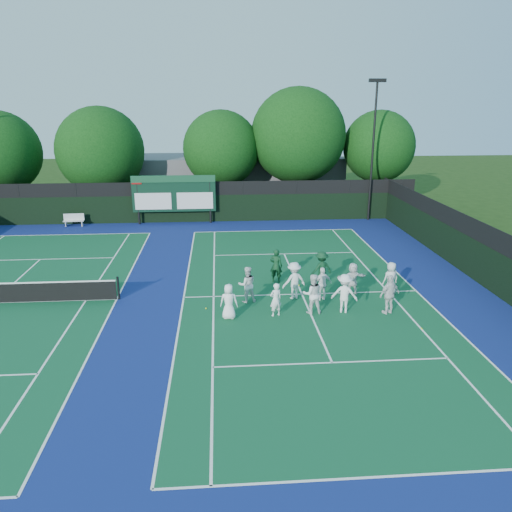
{
  "coord_description": "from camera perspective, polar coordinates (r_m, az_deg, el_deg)",
  "views": [
    {
      "loc": [
        -3.78,
        -20.48,
        8.67
      ],
      "look_at": [
        -2.0,
        3.0,
        1.3
      ],
      "focal_mm": 35.0,
      "sensor_mm": 36.0,
      "label": 1
    }
  ],
  "objects": [
    {
      "name": "court_apron",
      "position": [
        23.27,
        -9.53,
        -4.74
      ],
      "size": [
        34.0,
        32.0,
        0.01
      ],
      "primitive_type": "cube",
      "color": "navy",
      "rests_on": "ground"
    },
    {
      "name": "bench",
      "position": [
        38.21,
        -20.1,
        3.94
      ],
      "size": [
        1.45,
        0.49,
        0.9
      ],
      "color": "silver",
      "rests_on": "ground"
    },
    {
      "name": "scoreboard",
      "position": [
        36.78,
        -9.38,
        7.0
      ],
      "size": [
        6.0,
        0.21,
        3.55
      ],
      "color": "black",
      "rests_on": "ground"
    },
    {
      "name": "player_back_0",
      "position": [
        22.22,
        -1.02,
        -3.27
      ],
      "size": [
        0.89,
        0.74,
        1.66
      ],
      "primitive_type": "imported",
      "rotation": [
        0.0,
        0.0,
        3.29
      ],
      "color": "silver",
      "rests_on": "ground"
    },
    {
      "name": "tree_b",
      "position": [
        41.21,
        -17.1,
        11.19
      ],
      "size": [
        6.74,
        6.74,
        8.31
      ],
      "color": "black",
      "rests_on": "ground"
    },
    {
      "name": "tennis_ball_4",
      "position": [
        24.46,
        4.92,
        -3.36
      ],
      "size": [
        0.07,
        0.07,
        0.07
      ],
      "primitive_type": "sphere",
      "color": "#D1ED1B",
      "rests_on": "ground"
    },
    {
      "name": "player_front_1",
      "position": [
        20.86,
        2.27,
        -5.01
      ],
      "size": [
        0.62,
        0.51,
        1.45
      ],
      "primitive_type": "imported",
      "rotation": [
        0.0,
        0.0,
        3.51
      ],
      "color": "white",
      "rests_on": "ground"
    },
    {
      "name": "light_pole_right",
      "position": [
        37.97,
        13.32,
        13.35
      ],
      "size": [
        1.2,
        0.3,
        10.12
      ],
      "color": "black",
      "rests_on": "ground"
    },
    {
      "name": "player_back_1",
      "position": [
        22.67,
        4.37,
        -2.82
      ],
      "size": [
        1.26,
        0.97,
        1.72
      ],
      "primitive_type": "imported",
      "rotation": [
        0.0,
        0.0,
        3.47
      ],
      "color": "white",
      "rests_on": "ground"
    },
    {
      "name": "ground",
      "position": [
        22.56,
        5.68,
        -5.31
      ],
      "size": [
        120.0,
        120.0,
        0.0
      ],
      "primitive_type": "plane",
      "color": "#1B350E",
      "rests_on": "ground"
    },
    {
      "name": "tree_c",
      "position": [
        40.24,
        -3.77,
        11.92
      ],
      "size": [
        5.99,
        5.99,
        8.02
      ],
      "color": "black",
      "rests_on": "ground"
    },
    {
      "name": "tennis_ball_3",
      "position": [
        21.86,
        -5.73,
        -5.98
      ],
      "size": [
        0.07,
        0.07,
        0.07
      ],
      "primitive_type": "sphere",
      "color": "#D1ED1B",
      "rests_on": "ground"
    },
    {
      "name": "player_front_4",
      "position": [
        21.76,
        15.01,
        -4.26
      ],
      "size": [
        1.1,
        0.79,
        1.73
      ],
      "primitive_type": "imported",
      "rotation": [
        0.0,
        0.0,
        3.55
      ],
      "color": "silver",
      "rests_on": "ground"
    },
    {
      "name": "divider_fence_right",
      "position": [
        26.04,
        25.28,
        -0.64
      ],
      "size": [
        0.08,
        32.0,
        3.0
      ],
      "color": "black",
      "rests_on": "ground"
    },
    {
      "name": "tennis_ball_2",
      "position": [
        20.98,
        18.4,
        -7.87
      ],
      "size": [
        0.07,
        0.07,
        0.07
      ],
      "primitive_type": "sphere",
      "color": "#D1ED1B",
      "rests_on": "ground"
    },
    {
      "name": "player_back_2",
      "position": [
        22.67,
        7.6,
        -3.16
      ],
      "size": [
        0.98,
        0.62,
        1.55
      ],
      "primitive_type": "imported",
      "rotation": [
        0.0,
        0.0,
        3.43
      ],
      "color": "white",
      "rests_on": "ground"
    },
    {
      "name": "near_court",
      "position": [
        23.46,
        5.26,
        -4.35
      ],
      "size": [
        11.05,
        23.85,
        0.01
      ],
      "color": "#104F2C",
      "rests_on": "ground"
    },
    {
      "name": "player_back_3",
      "position": [
        23.58,
        10.97,
        -2.54
      ],
      "size": [
        1.46,
        0.62,
        1.52
      ],
      "primitive_type": "imported",
      "rotation": [
        0.0,
        0.0,
        3.26
      ],
      "color": "white",
      "rests_on": "ground"
    },
    {
      "name": "player_front_0",
      "position": [
        20.62,
        -3.12,
        -5.22
      ],
      "size": [
        0.78,
        0.55,
        1.51
      ],
      "primitive_type": "imported",
      "rotation": [
        0.0,
        0.0,
        3.04
      ],
      "color": "white",
      "rests_on": "ground"
    },
    {
      "name": "tree_e",
      "position": [
        42.31,
        14.03,
        11.86
      ],
      "size": [
        5.73,
        5.73,
        7.99
      ],
      "color": "black",
      "rests_on": "ground"
    },
    {
      "name": "clubhouse",
      "position": [
        45.01,
        -2.05,
        8.84
      ],
      "size": [
        18.0,
        6.0,
        4.0
      ],
      "primitive_type": "cube",
      "color": "slate",
      "rests_on": "ground"
    },
    {
      "name": "player_front_3",
      "position": [
        21.49,
        10.08,
        -4.23
      ],
      "size": [
        1.24,
        0.95,
        1.7
      ],
      "primitive_type": "imported",
      "rotation": [
        0.0,
        0.0,
        2.82
      ],
      "color": "white",
      "rests_on": "ground"
    },
    {
      "name": "coach_left",
      "position": [
        24.66,
        2.32,
        -1.11
      ],
      "size": [
        0.72,
        0.59,
        1.71
      ],
      "primitive_type": "imported",
      "rotation": [
        0.0,
        0.0,
        2.82
      ],
      "color": "#0F371C",
      "rests_on": "ground"
    },
    {
      "name": "player_front_2",
      "position": [
        21.21,
        6.46,
        -4.31
      ],
      "size": [
        0.87,
        0.69,
        1.74
      ],
      "primitive_type": "imported",
      "rotation": [
        0.0,
        0.0,
        3.18
      ],
      "color": "white",
      "rests_on": "ground"
    },
    {
      "name": "tree_d",
      "position": [
        40.68,
        5.02,
        13.27
      ],
      "size": [
        7.48,
        7.48,
        9.74
      ],
      "color": "black",
      "rests_on": "ground"
    },
    {
      "name": "back_fence",
      "position": [
        37.27,
        -7.71,
        5.9
      ],
      "size": [
        34.0,
        0.08,
        3.0
      ],
      "color": "black",
      "rests_on": "ground"
    },
    {
      "name": "player_back_4",
      "position": [
        23.89,
        15.15,
        -2.51
      ],
      "size": [
        0.87,
        0.68,
        1.57
      ],
      "primitive_type": "imported",
      "rotation": [
        0.0,
        0.0,
        3.4
      ],
      "color": "silver",
      "rests_on": "ground"
    },
    {
      "name": "tree_a",
      "position": [
        43.5,
        -27.07,
        10.28
      ],
      "size": [
        6.29,
        6.29,
        8.0
      ],
      "color": "black",
      "rests_on": "ground"
    },
    {
      "name": "tennis_ball_5",
      "position": [
        24.61,
        7.13,
        -3.31
      ],
      "size": [
        0.07,
        0.07,
        0.07
      ],
      "primitive_type": "sphere",
      "color": "#D1ED1B",
      "rests_on": "ground"
    },
    {
      "name": "coach_right",
      "position": [
        24.35,
        7.49,
        -1.46
      ],
      "size": [
        1.28,
        0.99,
        1.74
      ],
      "primitive_type": "imported",
      "rotation": [
        0.0,
        0.0,
        3.5
      ],
      "color": "#0F391E",
      "rests_on": "ground"
    }
  ]
}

